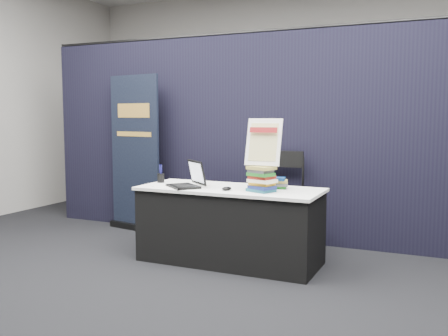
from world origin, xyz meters
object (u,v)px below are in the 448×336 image
at_px(info_sign, 264,142).
at_px(laptop, 185,181).
at_px(book_stack_short, 276,183).
at_px(book_stack_tall, 262,179).
at_px(pullup_banner, 135,162).
at_px(display_table, 230,225).
at_px(stacking_chair, 278,195).

bearing_deg(info_sign, laptop, -178.42).
bearing_deg(info_sign, book_stack_short, 75.44).
relative_size(book_stack_tall, pullup_banner, 0.13).
height_order(display_table, pullup_banner, pullup_banner).
xyz_separation_m(display_table, stacking_chair, (0.26, 0.70, 0.22)).
distance_m(info_sign, pullup_banner, 2.26).
height_order(book_stack_tall, book_stack_short, book_stack_tall).
relative_size(display_table, book_stack_tall, 6.82).
height_order(laptop, book_stack_tall, laptop).
bearing_deg(book_stack_short, laptop, -162.74).
distance_m(book_stack_tall, book_stack_short, 0.27).
bearing_deg(stacking_chair, info_sign, -83.11).
bearing_deg(laptop, info_sign, 42.34).
distance_m(display_table, info_sign, 0.92).
distance_m(laptop, pullup_banner, 1.55).
relative_size(book_stack_tall, stacking_chair, 0.25).
relative_size(display_table, book_stack_short, 7.99).
bearing_deg(book_stack_tall, stacking_chair, 98.22).
bearing_deg(laptop, stacking_chair, 89.77).
height_order(laptop, pullup_banner, pullup_banner).
height_order(laptop, stacking_chair, stacking_chair).
bearing_deg(laptop, display_table, 56.69).
relative_size(book_stack_tall, book_stack_short, 1.17).
xyz_separation_m(pullup_banner, stacking_chair, (1.93, -0.10, -0.28)).
xyz_separation_m(info_sign, pullup_banner, (-2.05, 0.89, -0.34)).
height_order(display_table, book_stack_tall, book_stack_tall).
bearing_deg(book_stack_short, info_sign, -103.32).
bearing_deg(info_sign, pullup_banner, 155.19).
xyz_separation_m(display_table, pullup_banner, (-1.67, 0.80, 0.49)).
bearing_deg(display_table, laptop, -162.82).
bearing_deg(stacking_chair, laptop, -131.37).
height_order(book_stack_tall, stacking_chair, stacking_chair).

